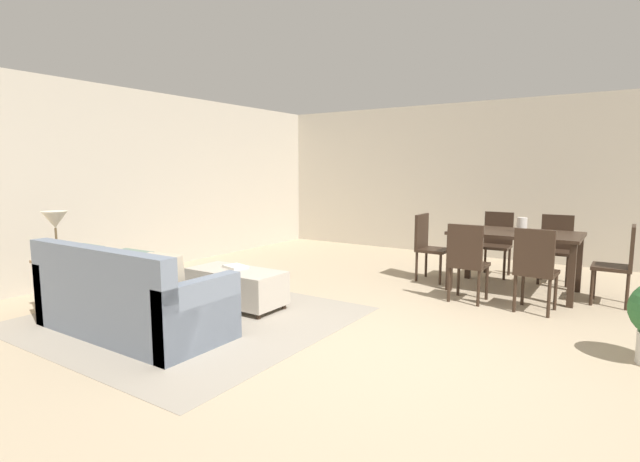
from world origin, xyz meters
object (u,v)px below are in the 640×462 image
(dining_chair_near_right, at_px, (535,266))
(book_on_ottoman, at_px, (236,267))
(dining_chair_head_east, at_px, (621,260))
(dining_chair_head_west, at_px, (428,243))
(ottoman_table, at_px, (237,286))
(dining_table, at_px, (515,239))
(vase_centerpiece, at_px, (522,225))
(dining_chair_near_left, at_px, (467,258))
(couch, at_px, (129,302))
(dining_chair_far_left, at_px, (497,240))
(table_lamp, at_px, (55,222))
(side_table, at_px, (59,270))
(dining_chair_far_right, at_px, (556,245))

(dining_chair_near_right, height_order, book_on_ottoman, dining_chair_near_right)
(dining_chair_head_east, distance_m, dining_chair_head_west, 2.28)
(ottoman_table, relative_size, dining_table, 0.73)
(vase_centerpiece, height_order, book_on_ottoman, vase_centerpiece)
(dining_table, distance_m, dining_chair_near_left, 0.93)
(ottoman_table, height_order, dining_chair_head_west, dining_chair_head_west)
(couch, height_order, dining_chair_near_left, dining_chair_near_left)
(couch, distance_m, dining_chair_near_left, 3.65)
(ottoman_table, distance_m, dining_chair_head_east, 4.34)
(dining_chair_far_left, distance_m, vase_centerpiece, 0.99)
(couch, height_order, ottoman_table, couch)
(dining_chair_near_left, xyz_separation_m, dining_chair_head_west, (-0.79, 0.84, 0.00))
(dining_chair_head_east, bearing_deg, book_on_ottoman, -147.03)
(couch, relative_size, table_lamp, 3.72)
(dining_chair_far_left, height_order, book_on_ottoman, dining_chair_far_left)
(ottoman_table, xyz_separation_m, side_table, (-1.53, -1.16, 0.21))
(table_lamp, bearing_deg, dining_table, 42.29)
(ottoman_table, distance_m, dining_chair_far_right, 4.33)
(table_lamp, distance_m, dining_chair_near_right, 5.17)
(side_table, distance_m, dining_chair_far_left, 5.70)
(side_table, distance_m, vase_centerpiece, 5.46)
(couch, distance_m, dining_chair_head_east, 5.28)
(ottoman_table, bearing_deg, dining_chair_near_left, 37.31)
(vase_centerpiece, bearing_deg, couch, -126.87)
(dining_chair_near_right, distance_m, book_on_ottoman, 3.27)
(dining_chair_far_right, height_order, book_on_ottoman, dining_chair_far_right)
(couch, distance_m, table_lamp, 1.45)
(side_table, height_order, book_on_ottoman, side_table)
(dining_chair_head_east, bearing_deg, dining_chair_far_left, 151.27)
(dining_table, distance_m, vase_centerpiece, 0.20)
(side_table, xyz_separation_m, dining_chair_far_right, (4.34, 4.44, 0.07))
(dining_table, xyz_separation_m, dining_chair_far_left, (-0.41, 0.83, -0.14))
(ottoman_table, bearing_deg, dining_chair_far_left, 58.22)
(dining_chair_far_left, height_order, dining_chair_head_east, same)
(dining_chair_near_left, height_order, vase_centerpiece, vase_centerpiece)
(dining_chair_head_west, bearing_deg, dining_chair_far_right, 29.07)
(ottoman_table, relative_size, side_table, 1.95)
(couch, height_order, dining_chair_near_right, dining_chair_near_right)
(ottoman_table, distance_m, side_table, 1.93)
(table_lamp, distance_m, dining_table, 5.38)
(table_lamp, xyz_separation_m, dining_chair_far_right, (4.34, 4.44, -0.46))
(couch, height_order, dining_chair_far_right, dining_chair_far_right)
(vase_centerpiece, bearing_deg, dining_chair_far_right, 69.25)
(dining_table, relative_size, dining_chair_head_west, 1.63)
(couch, height_order, dining_chair_head_east, dining_chair_head_east)
(dining_chair_far_right, distance_m, vase_centerpiece, 0.91)
(side_table, height_order, dining_chair_head_west, dining_chair_head_west)
(dining_chair_far_right, bearing_deg, dining_chair_head_east, -47.57)
(dining_table, height_order, vase_centerpiece, vase_centerpiece)
(dining_table, bearing_deg, dining_chair_near_left, -112.31)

